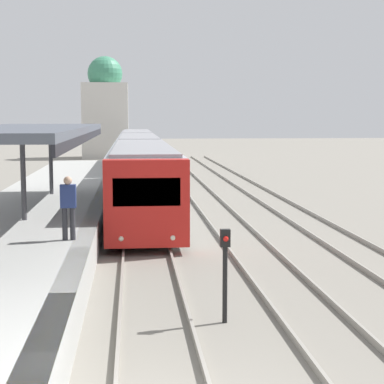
% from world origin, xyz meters
% --- Properties ---
extents(platform_canopy, '(4.00, 17.16, 2.90)m').
position_xyz_m(platform_canopy, '(-3.74, 12.01, 3.79)').
color(platform_canopy, '#4C515B').
rests_on(platform_canopy, station_platform).
extents(person_on_platform, '(0.40, 0.22, 1.66)m').
position_xyz_m(person_on_platform, '(-2.09, 8.56, 1.97)').
color(person_on_platform, '#2D2D33').
rests_on(person_on_platform, station_platform).
extents(train_near, '(2.62, 44.14, 3.06)m').
position_xyz_m(train_near, '(0.00, 33.08, 1.70)').
color(train_near, red).
rests_on(train_near, ground_plane).
extents(signal_post_near, '(0.20, 0.21, 1.95)m').
position_xyz_m(signal_post_near, '(1.44, 4.56, 1.20)').
color(signal_post_near, black).
rests_on(signal_post_near, ground_plane).
extents(distant_domed_building, '(4.68, 4.68, 10.50)m').
position_xyz_m(distant_domed_building, '(-3.11, 59.78, 4.90)').
color(distant_domed_building, silver).
rests_on(distant_domed_building, ground_plane).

